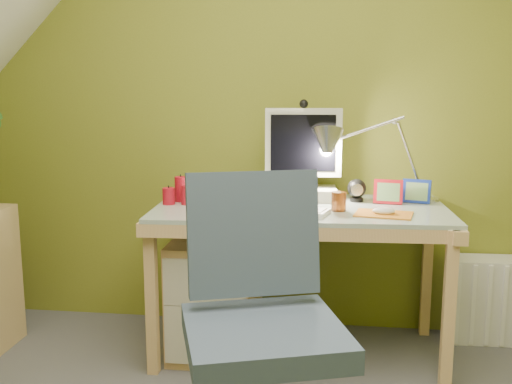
# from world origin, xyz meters

# --- Properties ---
(wall_back) EXTENTS (3.20, 0.01, 2.40)m
(wall_back) POSITION_xyz_m (0.00, 1.60, 1.20)
(wall_back) COLOR olive
(wall_back) RESTS_ON floor
(desk) EXTENTS (1.42, 0.75, 0.74)m
(desk) POSITION_xyz_m (0.19, 1.23, 0.37)
(desk) COLOR tan
(desk) RESTS_ON floor
(monitor) EXTENTS (0.39, 0.24, 0.51)m
(monitor) POSITION_xyz_m (0.19, 1.41, 1.00)
(monitor) COLOR beige
(monitor) RESTS_ON desk
(speaker_left) EXTENTS (0.10, 0.10, 0.12)m
(speaker_left) POSITION_xyz_m (-0.08, 1.39, 0.80)
(speaker_left) COLOR black
(speaker_left) RESTS_ON desk
(speaker_right) EXTENTS (0.09, 0.09, 0.11)m
(speaker_right) POSITION_xyz_m (0.46, 1.39, 0.80)
(speaker_right) COLOR black
(speaker_right) RESTS_ON desk
(keyboard) EXTENTS (0.45, 0.25, 0.02)m
(keyboard) POSITION_xyz_m (0.11, 1.09, 0.75)
(keyboard) COLOR white
(keyboard) RESTS_ON desk
(mousepad) EXTENTS (0.28, 0.22, 0.01)m
(mousepad) POSITION_xyz_m (0.57, 1.09, 0.75)
(mousepad) COLOR #C7741F
(mousepad) RESTS_ON desk
(mouse) EXTENTS (0.10, 0.07, 0.03)m
(mouse) POSITION_xyz_m (0.57, 1.09, 0.76)
(mouse) COLOR white
(mouse) RESTS_ON mousepad
(amber_tumbler) EXTENTS (0.07, 0.07, 0.09)m
(amber_tumbler) POSITION_xyz_m (0.37, 1.15, 0.79)
(amber_tumbler) COLOR #954515
(amber_tumbler) RESTS_ON desk
(candle_cluster) EXTENTS (0.18, 0.16, 0.12)m
(candle_cluster) POSITION_xyz_m (-0.41, 1.24, 0.81)
(candle_cluster) COLOR #AA0E1F
(candle_cluster) RESTS_ON desk
(photo_frame_red) EXTENTS (0.14, 0.04, 0.12)m
(photo_frame_red) POSITION_xyz_m (0.61, 1.35, 0.80)
(photo_frame_red) COLOR red
(photo_frame_red) RESTS_ON desk
(photo_frame_blue) EXTENTS (0.14, 0.06, 0.12)m
(photo_frame_blue) POSITION_xyz_m (0.75, 1.39, 0.80)
(photo_frame_blue) COLOR #162E9A
(photo_frame_blue) RESTS_ON desk
(photo_frame_green) EXTENTS (0.13, 0.07, 0.11)m
(photo_frame_green) POSITION_xyz_m (-0.21, 1.37, 0.80)
(photo_frame_green) COLOR #B5D995
(photo_frame_green) RESTS_ON desk
(desk_lamp) EXTENTS (0.60, 0.32, 0.61)m
(desk_lamp) POSITION_xyz_m (0.64, 1.41, 1.05)
(desk_lamp) COLOR silver
(desk_lamp) RESTS_ON desk
(task_chair) EXTENTS (0.73, 0.73, 1.05)m
(task_chair) POSITION_xyz_m (0.12, 0.26, 0.52)
(task_chair) COLOR #3C4B62
(task_chair) RESTS_ON floor
(radiator) EXTENTS (0.45, 0.19, 0.44)m
(radiator) POSITION_xyz_m (1.16, 1.50, 0.22)
(radiator) COLOR silver
(radiator) RESTS_ON floor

